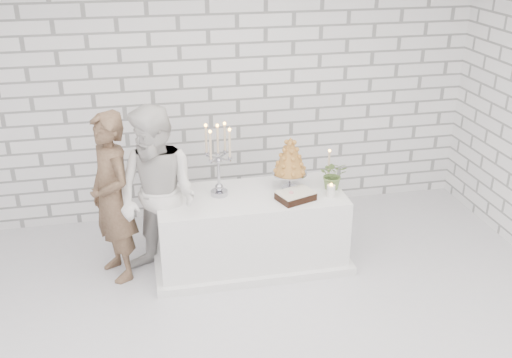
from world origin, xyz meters
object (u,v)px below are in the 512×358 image
object	(u,v)px
groom	(112,198)
bride	(158,198)
cake_table	(251,229)
croquembouche	(290,163)
candelabra	(218,160)

from	to	relation	value
groom	bride	world-z (taller)	bride
cake_table	croquembouche	distance (m)	0.76
cake_table	croquembouche	bearing A→B (deg)	10.55
groom	candelabra	world-z (taller)	groom
groom	bride	bearing A→B (deg)	44.72
cake_table	bride	distance (m)	1.01
bride	croquembouche	xyz separation A→B (m)	(1.29, 0.18, 0.16)
bride	candelabra	distance (m)	0.66
candelabra	croquembouche	bearing A→B (deg)	1.32
groom	cake_table	bearing A→B (deg)	62.60
cake_table	groom	bearing A→B (deg)	177.89
cake_table	croquembouche	xyz separation A→B (m)	(0.41, 0.08, 0.64)
bride	candelabra	xyz separation A→B (m)	(0.59, 0.16, 0.25)
cake_table	groom	xyz separation A→B (m)	(-1.30, 0.05, 0.45)
candelabra	croquembouche	distance (m)	0.71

